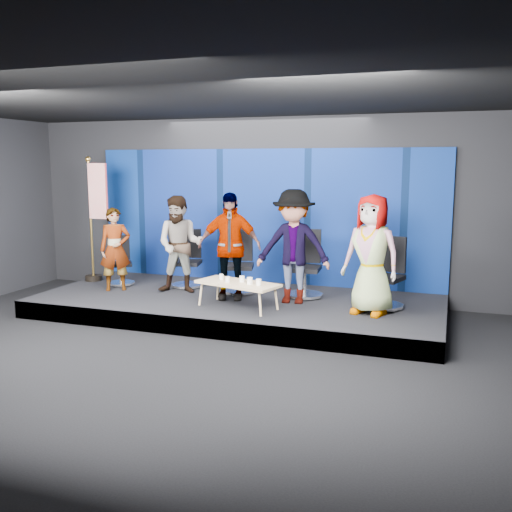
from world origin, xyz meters
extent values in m
plane|color=black|center=(0.00, 0.00, 0.00)|extent=(10.00, 10.00, 0.00)
cube|color=black|center=(0.00, 4.00, 1.75)|extent=(10.00, 0.02, 3.50)
cube|color=black|center=(0.00, 0.00, 3.50)|extent=(10.00, 8.00, 0.02)
cube|color=black|center=(0.00, 2.50, 0.15)|extent=(7.00, 3.00, 0.30)
cube|color=navy|center=(0.00, 3.95, 1.60)|extent=(7.00, 0.08, 2.60)
cylinder|color=silver|center=(-2.50, 2.75, 0.33)|extent=(0.74, 0.74, 0.05)
cylinder|color=silver|center=(-2.50, 2.75, 0.53)|extent=(0.06, 0.06, 0.35)
cube|color=black|center=(-2.50, 2.75, 0.71)|extent=(0.59, 0.59, 0.06)
cube|color=black|center=(-2.62, 2.93, 1.00)|extent=(0.35, 0.26, 0.49)
imported|color=black|center=(-2.33, 2.33, 1.06)|extent=(0.67, 0.61, 1.53)
cylinder|color=silver|center=(-1.19, 2.98, 0.33)|extent=(0.73, 0.73, 0.06)
cylinder|color=silver|center=(-1.19, 2.98, 0.56)|extent=(0.07, 0.07, 0.41)
cube|color=black|center=(-1.19, 2.98, 0.77)|extent=(0.59, 0.59, 0.07)
cube|color=black|center=(-1.25, 3.22, 1.10)|extent=(0.45, 0.15, 0.56)
imported|color=black|center=(-1.11, 2.54, 1.18)|extent=(0.98, 0.84, 1.76)
cylinder|color=silver|center=(-0.09, 2.84, 0.33)|extent=(0.78, 0.78, 0.06)
cylinder|color=silver|center=(-0.09, 2.84, 0.58)|extent=(0.07, 0.07, 0.43)
cube|color=black|center=(-0.09, 2.84, 0.79)|extent=(0.63, 0.63, 0.07)
cube|color=black|center=(-0.16, 3.08, 1.14)|extent=(0.47, 0.17, 0.59)
imported|color=black|center=(-0.09, 2.39, 1.22)|extent=(1.16, 0.71, 1.84)
cylinder|color=silver|center=(1.11, 2.91, 0.33)|extent=(0.71, 0.71, 0.07)
cylinder|color=silver|center=(1.11, 2.91, 0.59)|extent=(0.08, 0.08, 0.44)
cube|color=black|center=(1.11, 2.91, 0.81)|extent=(0.57, 0.57, 0.08)
cube|color=black|center=(1.09, 3.17, 1.17)|extent=(0.49, 0.09, 0.61)
imported|color=black|center=(1.02, 2.47, 1.25)|extent=(1.28, 0.80, 1.91)
cylinder|color=silver|center=(2.52, 2.59, 0.33)|extent=(0.81, 0.81, 0.06)
cylinder|color=silver|center=(2.52, 2.59, 0.58)|extent=(0.08, 0.08, 0.43)
cube|color=black|center=(2.52, 2.59, 0.80)|extent=(0.65, 0.65, 0.08)
cube|color=black|center=(2.59, 2.84, 1.15)|extent=(0.47, 0.19, 0.59)
imported|color=black|center=(2.35, 2.17, 1.23)|extent=(1.05, 0.84, 1.86)
cube|color=tan|center=(0.27, 1.84, 0.70)|extent=(1.47, 0.93, 0.04)
cylinder|color=tan|center=(-0.37, 1.79, 0.49)|extent=(0.04, 0.04, 0.38)
cylinder|color=tan|center=(-0.25, 2.22, 0.49)|extent=(0.04, 0.04, 0.38)
cylinder|color=tan|center=(0.78, 1.45, 0.49)|extent=(0.04, 0.04, 0.38)
cylinder|color=tan|center=(0.90, 1.89, 0.49)|extent=(0.04, 0.04, 0.38)
cylinder|color=white|center=(-0.08, 1.98, 0.76)|extent=(0.07, 0.07, 0.09)
cylinder|color=white|center=(0.10, 1.81, 0.76)|extent=(0.07, 0.07, 0.09)
cylinder|color=white|center=(0.32, 1.89, 0.77)|extent=(0.08, 0.08, 0.10)
cylinder|color=white|center=(0.50, 1.77, 0.77)|extent=(0.09, 0.09, 0.11)
cylinder|color=white|center=(0.66, 1.74, 0.77)|extent=(0.08, 0.08, 0.10)
cylinder|color=black|center=(-3.25, 2.93, 0.35)|extent=(0.33, 0.33, 0.10)
cylinder|color=gold|center=(-3.25, 2.93, 1.53)|extent=(0.04, 0.04, 2.25)
sphere|color=gold|center=(-3.25, 2.93, 2.70)|extent=(0.11, 0.11, 0.11)
cube|color=#AE1317|center=(-3.05, 2.91, 2.09)|extent=(0.39, 0.06, 1.07)
camera|label=1|loc=(3.50, -6.60, 2.63)|focal=40.00mm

